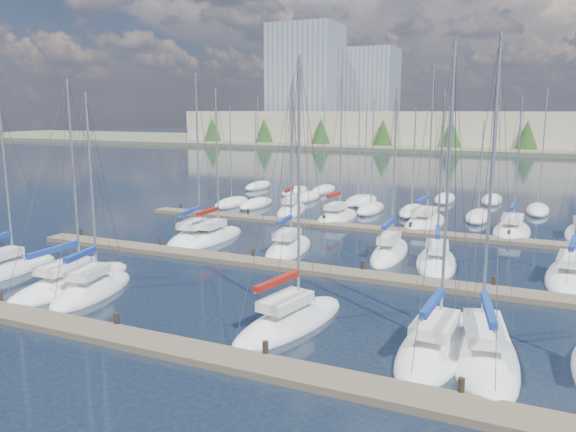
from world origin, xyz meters
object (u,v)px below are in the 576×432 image
at_px(sailboat_f, 482,350).
at_px(sailboat_d, 290,322).
at_px(sailboat_m, 571,276).
at_px(sailboat_a, 6,271).
at_px(sailboat_h, 197,237).
at_px(sailboat_j, 288,248).
at_px(sailboat_p, 425,223).
at_px(sailboat_b, 71,283).
at_px(sailboat_n, 291,210).
at_px(sailboat_q, 512,231).
at_px(sailboat_o, 337,217).
at_px(sailboat_c, 92,290).
at_px(sailboat_e, 436,346).
at_px(sailboat_l, 436,262).
at_px(sailboat_i, 215,237).
at_px(sailboat_k, 390,252).

height_order(sailboat_f, sailboat_d, sailboat_f).
height_order(sailboat_m, sailboat_a, sailboat_m).
relative_size(sailboat_h, sailboat_j, 1.08).
relative_size(sailboat_j, sailboat_p, 0.87).
relative_size(sailboat_b, sailboat_n, 0.88).
xyz_separation_m(sailboat_m, sailboat_n, (-25.57, 14.02, 0.02)).
distance_m(sailboat_q, sailboat_o, 15.80).
bearing_deg(sailboat_f, sailboat_d, 172.26).
relative_size(sailboat_j, sailboat_o, 0.90).
distance_m(sailboat_c, sailboat_a, 7.99).
relative_size(sailboat_j, sailboat_e, 0.93).
bearing_deg(sailboat_l, sailboat_m, -7.68).
bearing_deg(sailboat_d, sailboat_p, 98.88).
relative_size(sailboat_e, sailboat_l, 1.12).
bearing_deg(sailboat_m, sailboat_i, -174.16).
height_order(sailboat_q, sailboat_e, sailboat_e).
xyz_separation_m(sailboat_c, sailboat_j, (6.26, 13.76, 0.00)).
bearing_deg(sailboat_l, sailboat_q, 62.82).
xyz_separation_m(sailboat_j, sailboat_p, (7.46, 14.10, -0.00)).
bearing_deg(sailboat_c, sailboat_f, -9.49).
bearing_deg(sailboat_f, sailboat_l, 97.08).
distance_m(sailboat_f, sailboat_p, 28.27).
bearing_deg(sailboat_n, sailboat_m, -40.45).
bearing_deg(sailboat_o, sailboat_h, -118.64).
bearing_deg(sailboat_a, sailboat_b, -4.42).
bearing_deg(sailboat_k, sailboat_e, -71.99).
bearing_deg(sailboat_e, sailboat_h, 150.18).
bearing_deg(sailboat_f, sailboat_e, -179.80).
bearing_deg(sailboat_c, sailboat_a, 163.85).
distance_m(sailboat_m, sailboat_k, 11.89).
bearing_deg(sailboat_i, sailboat_f, -32.14).
relative_size(sailboat_h, sailboat_a, 1.21).
xyz_separation_m(sailboat_m, sailboat_b, (-27.48, -14.19, -0.00)).
bearing_deg(sailboat_q, sailboat_n, 177.13).
bearing_deg(sailboat_o, sailboat_n, 165.10).
height_order(sailboat_c, sailboat_a, sailboat_c).
relative_size(sailboat_i, sailboat_n, 0.87).
distance_m(sailboat_b, sailboat_l, 23.73).
bearing_deg(sailboat_e, sailboat_l, 102.43).
xyz_separation_m(sailboat_c, sailboat_e, (19.55, 0.30, 0.00)).
bearing_deg(sailboat_b, sailboat_l, 35.13).
height_order(sailboat_o, sailboat_i, sailboat_o).
height_order(sailboat_k, sailboat_e, sailboat_e).
bearing_deg(sailboat_k, sailboat_a, -148.50).
relative_size(sailboat_q, sailboat_a, 1.07).
bearing_deg(sailboat_m, sailboat_f, -100.09).
xyz_separation_m(sailboat_q, sailboat_l, (-4.15, -12.90, 0.01)).
bearing_deg(sailboat_b, sailboat_j, 56.92).
relative_size(sailboat_j, sailboat_d, 0.95).
xyz_separation_m(sailboat_j, sailboat_n, (-6.45, 14.94, 0.01)).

